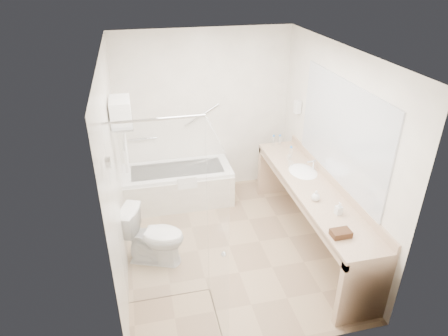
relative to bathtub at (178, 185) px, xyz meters
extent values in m
plane|color=tan|center=(0.50, -1.24, -0.28)|extent=(3.20, 3.20, 0.00)
cube|color=silver|center=(0.50, -1.24, 2.22)|extent=(2.60, 3.20, 0.10)
cube|color=white|center=(0.50, 0.36, 0.97)|extent=(2.60, 0.10, 2.50)
cube|color=white|center=(0.50, -2.84, 0.97)|extent=(2.60, 0.10, 2.50)
cube|color=white|center=(-0.80, -1.24, 0.97)|extent=(0.10, 3.20, 2.50)
cube|color=white|center=(1.80, -1.24, 0.97)|extent=(0.10, 3.20, 2.50)
cube|color=white|center=(0.00, 0.01, 0.00)|extent=(1.60, 0.70, 0.55)
cube|color=white|center=(0.00, -0.35, -0.03)|extent=(1.60, 0.02, 0.50)
cube|color=white|center=(0.10, -0.34, 0.22)|extent=(0.28, 0.06, 0.18)
cylinder|color=silver|center=(-0.45, 0.32, 0.67)|extent=(0.40, 0.03, 0.03)
cylinder|color=silver|center=(0.45, 0.32, 0.97)|extent=(0.53, 0.03, 0.33)
cube|color=silver|center=(-0.35, -1.94, 0.77)|extent=(0.90, 0.01, 2.10)
cube|color=silver|center=(0.10, -2.39, 0.77)|extent=(0.02, 0.90, 2.10)
cylinder|color=silver|center=(-0.35, -1.94, 1.82)|extent=(0.90, 0.02, 0.02)
sphere|color=silver|center=(0.13, -2.54, 0.72)|extent=(0.05, 0.05, 0.05)
cylinder|color=silver|center=(-0.75, -2.39, 1.67)|extent=(0.04, 0.10, 0.10)
cube|color=silver|center=(-0.67, -0.89, 1.42)|extent=(0.24, 0.55, 0.02)
cylinder|color=silver|center=(-0.67, -0.89, 1.20)|extent=(0.02, 0.55, 0.02)
cube|color=white|center=(-0.67, -0.89, 1.04)|extent=(0.03, 0.42, 0.32)
cube|color=white|center=(-0.67, -0.89, 1.48)|extent=(0.22, 0.40, 0.08)
cube|color=white|center=(-0.67, -0.89, 1.57)|extent=(0.22, 0.40, 0.08)
cube|color=white|center=(-0.67, -0.89, 1.65)|extent=(0.22, 0.40, 0.08)
cube|color=#CDA888|center=(1.52, -1.39, 0.55)|extent=(0.55, 2.70, 0.05)
cube|color=#CDA888|center=(1.78, -1.39, 0.62)|extent=(0.03, 2.70, 0.10)
cube|color=#CDA888|center=(1.27, -1.39, 0.49)|extent=(0.04, 2.70, 0.08)
cube|color=#CDA888|center=(1.52, -2.70, 0.12)|extent=(0.55, 0.08, 0.80)
cube|color=#CDA888|center=(1.52, -0.08, 0.12)|extent=(0.55, 0.08, 0.80)
ellipsoid|color=white|center=(1.55, -0.99, 0.54)|extent=(0.40, 0.52, 0.14)
cylinder|color=silver|center=(1.70, -0.99, 0.65)|extent=(0.03, 0.03, 0.14)
cube|color=silver|center=(1.79, -1.39, 1.27)|extent=(0.02, 2.00, 1.20)
cube|color=silver|center=(1.75, -0.19, 1.17)|extent=(0.08, 0.10, 0.18)
imported|color=white|center=(-0.45, -1.29, 0.09)|extent=(0.85, 0.66, 0.73)
cube|color=#412617|center=(1.38, -2.36, 0.61)|extent=(0.20, 0.14, 0.07)
imported|color=silver|center=(1.54, -1.99, 0.61)|extent=(0.09, 0.16, 0.07)
imported|color=silver|center=(1.42, -1.68, 0.63)|extent=(0.13, 0.15, 0.10)
cylinder|color=silver|center=(1.54, -0.14, 0.65)|extent=(0.05, 0.05, 0.15)
cylinder|color=blue|center=(1.54, -0.14, 0.73)|extent=(0.03, 0.03, 0.02)
cylinder|color=silver|center=(1.53, -0.59, 0.65)|extent=(0.06, 0.06, 0.16)
cylinder|color=blue|center=(1.53, -0.59, 0.75)|extent=(0.03, 0.03, 0.02)
cylinder|color=silver|center=(1.44, -0.14, 0.65)|extent=(0.05, 0.05, 0.15)
cylinder|color=blue|center=(1.44, -0.14, 0.74)|extent=(0.03, 0.03, 0.02)
cylinder|color=silver|center=(1.49, -0.64, 0.61)|extent=(0.08, 0.08, 0.08)
cylinder|color=silver|center=(1.44, -0.83, 0.61)|extent=(0.08, 0.08, 0.08)
camera|label=1|loc=(-0.49, -5.25, 3.08)|focal=32.00mm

